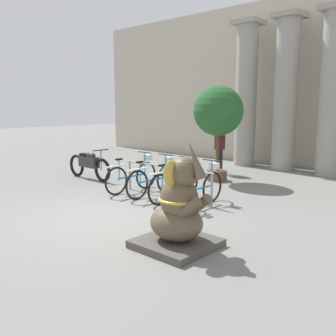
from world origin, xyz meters
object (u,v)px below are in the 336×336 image
at_px(bicycle_0, 133,176).
at_px(bicycle_2, 175,183).
at_px(elephant_statue, 179,212).
at_px(person_pedestrian, 220,144).
at_px(motorcycle, 89,164).
at_px(bicycle_1, 153,179).
at_px(potted_tree, 218,113).
at_px(bicycle_3, 199,188).

relative_size(bicycle_0, bicycle_2, 1.00).
relative_size(elephant_statue, person_pedestrian, 1.05).
bearing_deg(motorcycle, bicycle_1, -4.02).
distance_m(bicycle_0, potted_tree, 3.17).
distance_m(elephant_statue, motorcycle, 6.07).
bearing_deg(bicycle_3, motorcycle, 176.99).
distance_m(bicycle_0, bicycle_1, 0.72).
height_order(bicycle_3, elephant_statue, elephant_statue).
bearing_deg(bicycle_2, motorcycle, 176.77).
bearing_deg(bicycle_3, person_pedestrian, 118.53).
height_order(bicycle_0, person_pedestrian, person_pedestrian).
relative_size(bicycle_0, bicycle_1, 1.00).
distance_m(motorcycle, person_pedestrian, 4.17).
height_order(bicycle_1, potted_tree, potted_tree).
height_order(motorcycle, person_pedestrian, person_pedestrian).
xyz_separation_m(bicycle_2, bicycle_3, (0.72, -0.02, 0.00)).
bearing_deg(elephant_statue, bicycle_0, 147.79).
bearing_deg(bicycle_1, bicycle_0, -177.35).
bearing_deg(bicycle_0, bicycle_1, 2.65).
bearing_deg(potted_tree, bicycle_3, -62.42).
height_order(motorcycle, potted_tree, potted_tree).
height_order(bicycle_1, bicycle_3, same).
distance_m(bicycle_3, potted_tree, 3.37).
xyz_separation_m(elephant_statue, person_pedestrian, (-3.22, 5.77, 0.39)).
bearing_deg(bicycle_3, bicycle_2, 178.12).
relative_size(motorcycle, potted_tree, 0.71).
relative_size(bicycle_2, bicycle_3, 1.00).
bearing_deg(person_pedestrian, potted_tree, -58.98).
xyz_separation_m(bicycle_1, potted_tree, (0.05, 2.62, 1.56)).
xyz_separation_m(bicycle_2, motorcycle, (-3.62, 0.20, 0.04)).
xyz_separation_m(bicycle_1, elephant_statue, (2.68, -2.17, 0.16)).
distance_m(bicycle_0, person_pedestrian, 3.68).
distance_m(bicycle_2, elephant_statue, 2.93).
distance_m(bicycle_2, motorcycle, 3.62).
bearing_deg(motorcycle, bicycle_0, -6.18).
bearing_deg(bicycle_1, potted_tree, 88.92).
bearing_deg(bicycle_1, person_pedestrian, 98.52).
bearing_deg(elephant_statue, potted_tree, 118.74).
distance_m(bicycle_2, bicycle_3, 0.72).
height_order(bicycle_0, bicycle_2, same).
bearing_deg(person_pedestrian, bicycle_3, -61.47).
bearing_deg(motorcycle, bicycle_3, -3.01).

